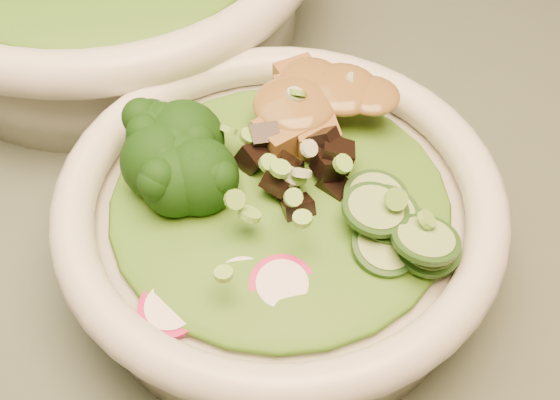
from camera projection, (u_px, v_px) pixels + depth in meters
name	position (u px, v px, depth m)	size (l,w,h in m)	color
dining_table	(543.00, 220.00, 0.61)	(1.20, 0.80, 0.75)	black
salad_bowl	(280.00, 222.00, 0.42)	(0.24, 0.24, 0.06)	silver
lettuce_bed	(280.00, 199.00, 0.40)	(0.18, 0.18, 0.02)	#326715
broccoli_florets	(179.00, 158.00, 0.40)	(0.07, 0.06, 0.04)	black
radish_slices	(244.00, 286.00, 0.36)	(0.10, 0.03, 0.02)	#B40D49
cucumber_slices	(388.00, 217.00, 0.38)	(0.06, 0.06, 0.03)	#96BE6A
mushroom_heap	(287.00, 169.00, 0.40)	(0.06, 0.06, 0.03)	black
tofu_cubes	(316.00, 116.00, 0.43)	(0.08, 0.05, 0.03)	olive
peanut_sauce	(317.00, 100.00, 0.42)	(0.06, 0.05, 0.01)	brown
scallion_garnish	(280.00, 173.00, 0.39)	(0.17, 0.17, 0.02)	#7DC144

